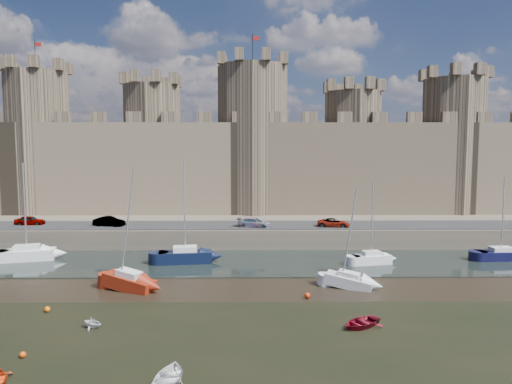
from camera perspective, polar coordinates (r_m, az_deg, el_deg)
ground at (r=28.03m, az=-4.63°, el=-20.83°), size 160.00×160.00×0.00m
water_channel at (r=50.66m, az=-2.66°, el=-8.80°), size 160.00×12.00×0.08m
quay at (r=85.86m, az=-1.76°, el=-2.19°), size 160.00×60.00×2.50m
road at (r=59.95m, az=-2.31°, el=-4.16°), size 160.00×7.00×0.10m
castle at (r=73.17m, az=-2.49°, el=4.71°), size 108.50×11.00×29.00m
car_0 at (r=66.92m, az=-26.42°, el=-3.22°), size 3.77×1.61×1.27m
car_1 at (r=61.91m, az=-17.89°, el=-3.54°), size 4.22×2.21×1.32m
car_2 at (r=58.24m, az=-0.22°, el=-3.87°), size 4.54×2.67×1.23m
car_3 at (r=59.29m, az=9.68°, el=-3.83°), size 4.34×2.52×1.14m
sailboat_0 at (r=57.40m, az=-26.73°, el=-6.88°), size 6.18×3.60×10.87m
sailboat_1 at (r=50.86m, az=-8.84°, el=-7.84°), size 5.94×2.91×11.44m
sailboat_2 at (r=51.28m, az=14.22°, el=-7.97°), size 4.38×2.36×8.97m
sailboat_3 at (r=58.43m, az=28.29°, el=-6.84°), size 5.35×2.30×9.22m
sailboat_4 at (r=42.59m, az=-15.57°, el=-10.67°), size 5.00×3.45×10.90m
sailboat_5 at (r=42.58m, az=11.54°, el=-10.75°), size 4.49×3.12×9.04m
dinghy_2 at (r=26.24m, az=-10.83°, el=-22.01°), size 2.52×3.37×0.67m
dinghy_3 at (r=34.75m, az=-19.77°, el=-15.17°), size 1.77×1.65×0.76m
dinghy_4 at (r=33.92m, az=12.98°, el=-15.61°), size 3.82×3.59×0.64m
buoy_0 at (r=31.96m, az=-27.15°, el=-17.64°), size 0.39×0.39×0.39m
buoy_1 at (r=39.27m, az=-24.64°, el=-13.18°), size 0.45×0.45×0.45m
buoy_3 at (r=39.23m, az=6.43°, el=-12.73°), size 0.49×0.49×0.49m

